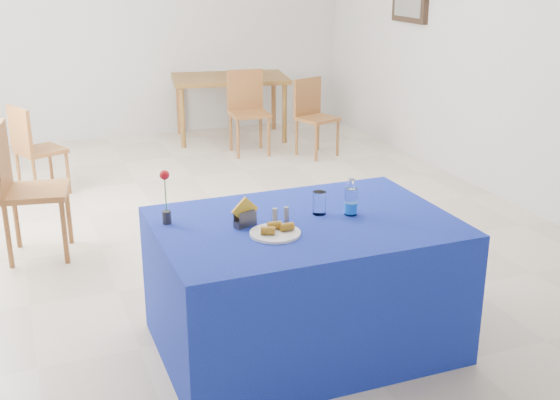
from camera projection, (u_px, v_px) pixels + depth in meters
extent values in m
plane|color=beige|center=(240.00, 229.00, 5.75)|extent=(7.00, 7.00, 0.00)
plane|color=silver|center=(146.00, 19.00, 8.36)|extent=(5.00, 0.00, 5.00)
plane|color=silver|center=(508.00, 42.00, 6.14)|extent=(0.00, 7.00, 7.00)
cylinder|color=white|center=(275.00, 233.00, 3.61)|extent=(0.26, 0.26, 0.01)
cylinder|color=white|center=(319.00, 203.00, 3.88)|extent=(0.07, 0.07, 0.13)
cylinder|color=slate|center=(275.00, 216.00, 3.75)|extent=(0.03, 0.03, 0.08)
cylinder|color=slate|center=(286.00, 214.00, 3.77)|extent=(0.03, 0.03, 0.08)
cube|color=navy|center=(304.00, 284.00, 3.93)|extent=(1.60, 1.10, 0.76)
cylinder|color=silver|center=(351.00, 202.00, 3.87)|extent=(0.07, 0.07, 0.15)
cylinder|color=blue|center=(351.00, 208.00, 3.88)|extent=(0.07, 0.07, 0.06)
cylinder|color=white|center=(351.00, 184.00, 3.84)|extent=(0.03, 0.03, 0.05)
cylinder|color=silver|center=(352.00, 179.00, 3.82)|extent=(0.03, 0.03, 0.01)
cube|color=#35353A|center=(245.00, 223.00, 3.72)|extent=(0.13, 0.09, 0.03)
cube|color=#3D3C42|center=(248.00, 219.00, 3.70)|extent=(0.11, 0.05, 0.09)
cube|color=#38383D|center=(242.00, 217.00, 3.73)|extent=(0.11, 0.05, 0.09)
cube|color=gold|center=(245.00, 210.00, 3.70)|extent=(0.15, 0.02, 0.15)
cylinder|color=#242428|center=(167.00, 217.00, 3.75)|extent=(0.05, 0.05, 0.07)
cylinder|color=#1A6A24|center=(166.00, 197.00, 3.71)|extent=(0.01, 0.01, 0.22)
sphere|color=red|center=(164.00, 175.00, 3.67)|extent=(0.05, 0.05, 0.05)
cube|color=brown|center=(230.00, 78.00, 8.38)|extent=(1.48, 1.09, 0.05)
cylinder|color=olive|center=(182.00, 118.00, 8.07)|extent=(0.06, 0.06, 0.71)
cylinder|color=olive|center=(284.00, 113.00, 8.29)|extent=(0.06, 0.06, 0.71)
cylinder|color=brown|center=(179.00, 106.00, 8.72)|extent=(0.06, 0.06, 0.71)
cylinder|color=brown|center=(274.00, 102.00, 8.94)|extent=(0.06, 0.06, 0.71)
cylinder|color=#9B5E2D|center=(238.00, 139.00, 7.67)|extent=(0.04, 0.04, 0.44)
cylinder|color=#9B5E2D|center=(269.00, 137.00, 7.76)|extent=(0.04, 0.04, 0.44)
cylinder|color=#9B5E2D|center=(231.00, 132.00, 7.98)|extent=(0.04, 0.04, 0.44)
cylinder|color=#9B5E2D|center=(261.00, 130.00, 8.08)|extent=(0.04, 0.04, 0.44)
cube|color=#9B5E2D|center=(249.00, 114.00, 7.80)|extent=(0.44, 0.44, 0.04)
cube|color=#9B5E2D|center=(245.00, 90.00, 7.88)|extent=(0.41, 0.07, 0.45)
cylinder|color=#9B5E2D|center=(316.00, 143.00, 7.58)|extent=(0.03, 0.03, 0.40)
cylinder|color=#9B5E2D|center=(338.00, 138.00, 7.78)|extent=(0.03, 0.03, 0.40)
cylinder|color=#9B5E2D|center=(297.00, 137.00, 7.82)|extent=(0.03, 0.03, 0.40)
cylinder|color=#9B5E2D|center=(318.00, 133.00, 8.01)|extent=(0.03, 0.03, 0.40)
cube|color=#9B5E2D|center=(317.00, 119.00, 7.73)|extent=(0.48, 0.48, 0.04)
cube|color=#9B5E2D|center=(307.00, 97.00, 7.78)|extent=(0.37, 0.15, 0.41)
cylinder|color=#9B5E2D|center=(64.00, 232.00, 5.03)|extent=(0.04, 0.04, 0.48)
cylinder|color=#9B5E2D|center=(69.00, 214.00, 5.39)|extent=(0.04, 0.04, 0.48)
cylinder|color=#9B5E2D|center=(8.00, 236.00, 4.96)|extent=(0.04, 0.04, 0.48)
cylinder|color=#9B5E2D|center=(16.00, 218.00, 5.31)|extent=(0.04, 0.04, 0.48)
cube|color=#9B5E2D|center=(36.00, 192.00, 5.09)|extent=(0.52, 0.52, 0.04)
cube|color=#9B5E2D|center=(1.00, 159.00, 4.96)|extent=(0.12, 0.45, 0.49)
cylinder|color=#9B5E2D|center=(68.00, 173.00, 6.53)|extent=(0.03, 0.03, 0.41)
cylinder|color=#9B5E2D|center=(51.00, 166.00, 6.75)|extent=(0.03, 0.03, 0.41)
cylinder|color=#9B5E2D|center=(35.00, 180.00, 6.32)|extent=(0.03, 0.03, 0.41)
cylinder|color=#9B5E2D|center=(19.00, 173.00, 6.53)|extent=(0.03, 0.03, 0.41)
cube|color=#9B5E2D|center=(41.00, 151.00, 6.46)|extent=(0.50, 0.50, 0.04)
cube|color=#9B5E2D|center=(20.00, 130.00, 6.27)|extent=(0.19, 0.36, 0.41)
cylinder|color=gold|center=(268.00, 231.00, 3.57)|extent=(0.08, 0.06, 0.04)
cylinder|color=beige|center=(275.00, 231.00, 3.57)|extent=(0.02, 0.03, 0.03)
cylinder|color=gold|center=(287.00, 227.00, 3.62)|extent=(0.07, 0.05, 0.04)
cylinder|color=beige|center=(293.00, 226.00, 3.63)|extent=(0.01, 0.03, 0.03)
cylinder|color=gold|center=(275.00, 225.00, 3.64)|extent=(0.08, 0.05, 0.04)
cylinder|color=beige|center=(281.00, 225.00, 3.65)|extent=(0.01, 0.03, 0.03)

